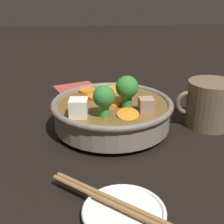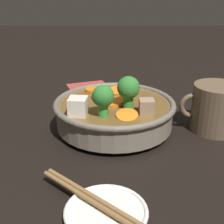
{
  "view_description": "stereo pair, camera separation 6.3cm",
  "coord_description": "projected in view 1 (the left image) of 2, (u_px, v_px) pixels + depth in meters",
  "views": [
    {
      "loc": [
        0.06,
        0.57,
        0.29
      ],
      "look_at": [
        0.0,
        0.0,
        0.04
      ],
      "focal_mm": 50.0,
      "sensor_mm": 36.0,
      "label": 1
    },
    {
      "loc": [
        -0.0,
        0.58,
        0.29
      ],
      "look_at": [
        0.0,
        0.0,
        0.04
      ],
      "focal_mm": 50.0,
      "sensor_mm": 36.0,
      "label": 2
    }
  ],
  "objects": [
    {
      "name": "stirfry_bowl",
      "position": [
        112.0,
        111.0,
        0.62
      ],
      "size": [
        0.24,
        0.24,
        0.12
      ],
      "color": "slate",
      "rests_on": "ground_plane"
    },
    {
      "name": "dark_mug",
      "position": [
        210.0,
        104.0,
        0.64
      ],
      "size": [
        0.12,
        0.1,
        0.09
      ],
      "color": "brown",
      "rests_on": "ground_plane"
    },
    {
      "name": "side_saucer",
      "position": [
        124.0,
        213.0,
        0.4
      ],
      "size": [
        0.11,
        0.11,
        0.01
      ],
      "color": "white",
      "rests_on": "ground_plane"
    },
    {
      "name": "napkin",
      "position": [
        76.0,
        87.0,
        0.88
      ],
      "size": [
        0.13,
        0.11,
        0.0
      ],
      "color": "#A33833",
      "rests_on": "ground_plane"
    },
    {
      "name": "ground_plane",
      "position": [
        112.0,
        129.0,
        0.64
      ],
      "size": [
        3.0,
        3.0,
        0.0
      ],
      "primitive_type": "plane",
      "color": "black"
    },
    {
      "name": "chopsticks_pair",
      "position": [
        124.0,
        207.0,
        0.4
      ],
      "size": [
        0.19,
        0.17,
        0.01
      ],
      "color": "olive",
      "rests_on": "side_saucer"
    }
  ]
}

